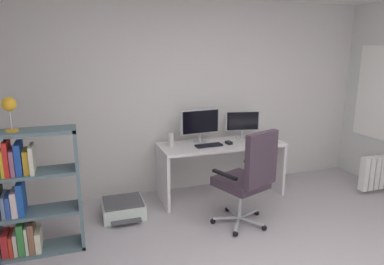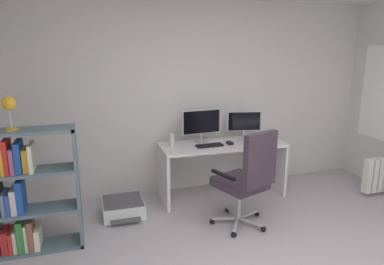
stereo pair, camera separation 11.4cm
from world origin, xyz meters
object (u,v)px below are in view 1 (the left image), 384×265
(desk, at_px, (221,156))
(monitor_secondary, at_px, (242,122))
(bookshelf, at_px, (27,196))
(office_chair, at_px, (248,176))
(monitor_main, at_px, (200,123))
(keyboard, at_px, (209,145))
(desktop_speaker, at_px, (171,140))
(desk_lamp, at_px, (9,107))
(printer, at_px, (123,208))
(computer_mouse, at_px, (229,143))

(desk, relative_size, monitor_secondary, 3.51)
(bookshelf, bearing_deg, office_chair, -5.79)
(desk, bearing_deg, monitor_main, 154.12)
(monitor_main, height_order, keyboard, monitor_main)
(desk, xyz_separation_m, monitor_secondary, (0.35, 0.12, 0.41))
(desktop_speaker, distance_m, desk_lamp, 1.91)
(bookshelf, height_order, printer, bookshelf)
(monitor_main, bearing_deg, printer, -164.52)
(computer_mouse, height_order, office_chair, office_chair)
(monitor_secondary, xyz_separation_m, office_chair, (-0.42, -1.00, -0.35))
(computer_mouse, bearing_deg, bookshelf, -171.54)
(monitor_secondary, distance_m, desk_lamp, 2.81)
(office_chair, distance_m, printer, 1.53)
(office_chair, bearing_deg, monitor_main, 100.82)
(monitor_secondary, height_order, computer_mouse, monitor_secondary)
(desktop_speaker, relative_size, bookshelf, 0.14)
(bookshelf, xyz_separation_m, printer, (0.93, 0.48, -0.49))
(bookshelf, bearing_deg, desk, 16.20)
(monitor_main, distance_m, office_chair, 1.09)
(computer_mouse, height_order, bookshelf, bookshelf)
(desk, bearing_deg, office_chair, -93.94)
(monitor_main, height_order, desk_lamp, desk_lamp)
(computer_mouse, bearing_deg, desktop_speaker, 163.32)
(bookshelf, bearing_deg, desk_lamp, -179.41)
(desktop_speaker, bearing_deg, desk, -6.48)
(computer_mouse, bearing_deg, desk, 132.21)
(keyboard, bearing_deg, office_chair, -82.58)
(computer_mouse, distance_m, desk_lamp, 2.55)
(monitor_secondary, distance_m, desktop_speaker, 1.02)
(desk_lamp, bearing_deg, keyboard, 15.34)
(monitor_secondary, relative_size, desk_lamp, 1.50)
(monitor_main, relative_size, keyboard, 1.57)
(office_chair, bearing_deg, desk, 86.06)
(monitor_main, relative_size, desk_lamp, 1.74)
(monitor_secondary, height_order, bookshelf, bookshelf)
(computer_mouse, relative_size, bookshelf, 0.08)
(desk, distance_m, printer, 1.40)
(monitor_main, distance_m, desk_lamp, 2.24)
(keyboard, distance_m, desktop_speaker, 0.48)
(office_chair, relative_size, desk_lamp, 3.63)
(desktop_speaker, xyz_separation_m, desk_lamp, (-1.65, -0.73, 0.62))
(bookshelf, relative_size, printer, 2.33)
(monitor_main, xyz_separation_m, desk_lamp, (-2.06, -0.78, 0.45))
(monitor_secondary, bearing_deg, desk_lamp, -163.72)
(computer_mouse, xyz_separation_m, desk_lamp, (-2.38, -0.59, 0.69))
(desk_lamp, bearing_deg, desktop_speaker, 23.82)
(desk, xyz_separation_m, printer, (-1.32, -0.17, -0.45))
(desk, relative_size, desk_lamp, 5.26)
(desk, relative_size, computer_mouse, 16.13)
(computer_mouse, height_order, printer, computer_mouse)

